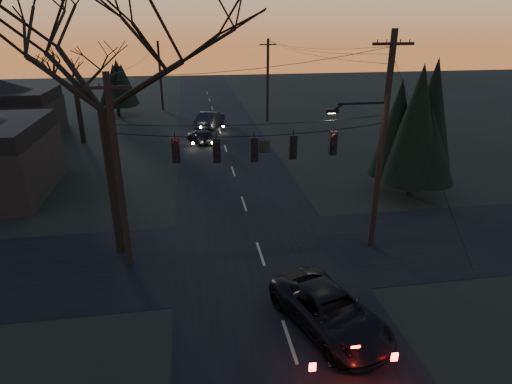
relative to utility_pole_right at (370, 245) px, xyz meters
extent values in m
cube|color=black|center=(-5.50, 10.00, 0.01)|extent=(8.00, 120.00, 0.02)
cube|color=black|center=(-5.50, 0.00, 0.01)|extent=(60.00, 7.00, 0.02)
cylinder|color=black|center=(-5.75, 0.00, 6.10)|extent=(11.50, 0.04, 0.04)
cylinder|color=black|center=(-12.06, 1.37, 3.37)|extent=(0.44, 0.44, 6.75)
cylinder|color=black|center=(5.06, 5.83, 0.80)|extent=(0.36, 0.36, 1.60)
cone|color=black|center=(5.06, 5.83, 4.24)|extent=(4.26, 4.26, 6.08)
cylinder|color=black|center=(-17.90, 21.78, 2.13)|extent=(0.44, 0.44, 4.26)
cylinder|color=black|center=(-16.38, 33.42, 0.80)|extent=(0.36, 0.36, 1.60)
cone|color=black|center=(-16.38, 33.42, 3.39)|extent=(3.92, 3.92, 4.39)
cube|color=black|center=(-25.50, 26.00, 1.60)|extent=(9.00, 7.00, 3.20)
imported|color=black|center=(-3.94, -5.52, 0.71)|extent=(3.95, 5.63, 1.43)
imported|color=black|center=(-7.43, 20.15, 0.63)|extent=(2.86, 3.97, 1.26)
imported|color=black|center=(-6.30, 26.06, 0.81)|extent=(3.45, 5.18, 1.61)
camera|label=1|loc=(-8.50, -17.41, 10.35)|focal=30.00mm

